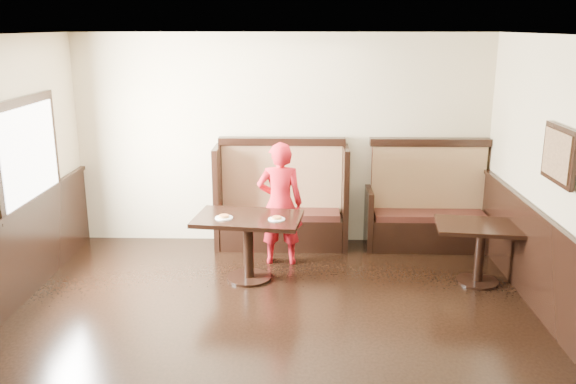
{
  "coord_description": "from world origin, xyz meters",
  "views": [
    {
      "loc": [
        0.29,
        -4.51,
        2.89
      ],
      "look_at": [
        0.11,
        2.35,
        1.0
      ],
      "focal_mm": 38.0,
      "sensor_mm": 36.0,
      "label": 1
    }
  ],
  "objects_px": {
    "booth_main": "(282,207)",
    "booth_neighbor": "(428,212)",
    "child": "(280,204)",
    "table_neighbor": "(481,240)",
    "table_main": "(248,231)"
  },
  "relations": [
    {
      "from": "table_neighbor",
      "to": "booth_main",
      "type": "bearing_deg",
      "value": 159.61
    },
    {
      "from": "booth_main",
      "to": "booth_neighbor",
      "type": "height_order",
      "value": "same"
    },
    {
      "from": "booth_neighbor",
      "to": "table_neighbor",
      "type": "relative_size",
      "value": 1.52
    },
    {
      "from": "booth_main",
      "to": "table_main",
      "type": "height_order",
      "value": "booth_main"
    },
    {
      "from": "table_main",
      "to": "child",
      "type": "distance_m",
      "value": 0.66
    },
    {
      "from": "booth_main",
      "to": "table_neighbor",
      "type": "bearing_deg",
      "value": -27.54
    },
    {
      "from": "booth_main",
      "to": "child",
      "type": "distance_m",
      "value": 0.69
    },
    {
      "from": "booth_neighbor",
      "to": "child",
      "type": "height_order",
      "value": "child"
    },
    {
      "from": "booth_neighbor",
      "to": "child",
      "type": "relative_size",
      "value": 1.07
    },
    {
      "from": "child",
      "to": "booth_main",
      "type": "bearing_deg",
      "value": -91.02
    },
    {
      "from": "table_neighbor",
      "to": "child",
      "type": "relative_size",
      "value": 0.71
    },
    {
      "from": "booth_neighbor",
      "to": "table_neighbor",
      "type": "height_order",
      "value": "booth_neighbor"
    },
    {
      "from": "booth_main",
      "to": "child",
      "type": "height_order",
      "value": "child"
    },
    {
      "from": "booth_neighbor",
      "to": "table_main",
      "type": "height_order",
      "value": "booth_neighbor"
    },
    {
      "from": "table_main",
      "to": "table_neighbor",
      "type": "height_order",
      "value": "table_main"
    }
  ]
}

